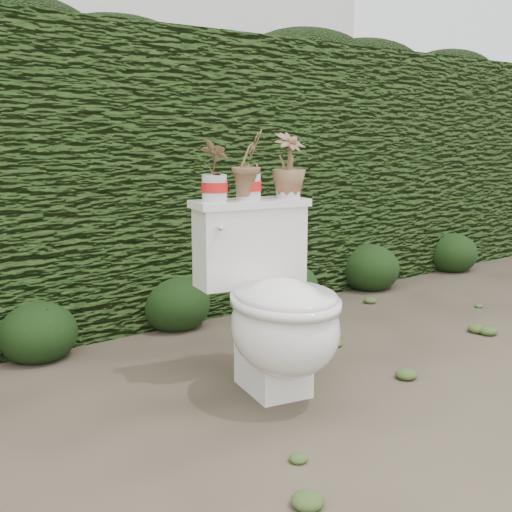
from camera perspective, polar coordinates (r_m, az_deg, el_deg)
ground at (r=2.74m, az=4.37°, el=-11.82°), size 60.00×60.00×0.00m
hedge at (r=3.87m, az=-11.56°, el=6.94°), size 8.00×1.00×1.60m
toilet at (r=2.60m, az=1.72°, el=-4.69°), size 0.58×0.76×0.78m
potted_plant_left at (r=2.66m, az=-3.73°, el=7.43°), size 0.12×0.15×0.24m
potted_plant_center at (r=2.72m, az=-0.68°, el=7.97°), size 0.18×0.17×0.28m
potted_plant_right at (r=2.81m, az=2.91°, el=7.92°), size 0.16×0.16×0.27m
liriope_clump_2 at (r=3.23m, az=-18.87°, el=-5.98°), size 0.37×0.37×0.30m
liriope_clump_3 at (r=3.56m, az=-7.21°, el=-3.84°), size 0.38×0.38×0.31m
liriope_clump_4 at (r=3.88m, az=2.71°, el=-2.45°), size 0.40×0.40×0.32m
liriope_clump_5 at (r=4.47m, az=10.02°, el=-0.70°), size 0.42×0.42×0.33m
liriope_clump_6 at (r=5.20m, az=16.97°, el=0.55°), size 0.40×0.40×0.32m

